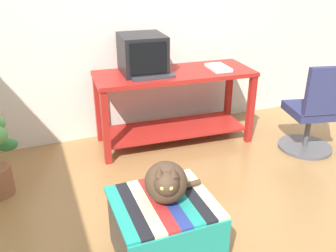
# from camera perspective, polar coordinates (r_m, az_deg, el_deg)

# --- Properties ---
(back_wall) EXTENTS (8.00, 0.10, 2.60)m
(back_wall) POSITION_cam_1_polar(r_m,az_deg,el_deg) (3.74, -6.46, 17.98)
(back_wall) COLOR silver
(back_wall) RESTS_ON ground_plane
(desk) EXTENTS (1.57, 0.67, 0.75)m
(desk) POSITION_cam_1_polar(r_m,az_deg,el_deg) (3.60, 0.99, 4.92)
(desk) COLOR maroon
(desk) RESTS_ON ground_plane
(tv_monitor) EXTENTS (0.44, 0.47, 0.36)m
(tv_monitor) POSITION_cam_1_polar(r_m,az_deg,el_deg) (3.48, -4.06, 11.21)
(tv_monitor) COLOR black
(tv_monitor) RESTS_ON desk
(keyboard) EXTENTS (0.40, 0.16, 0.02)m
(keyboard) POSITION_cam_1_polar(r_m,az_deg,el_deg) (3.34, -2.40, 7.78)
(keyboard) COLOR #333338
(keyboard) RESTS_ON desk
(book) EXTENTS (0.20, 0.30, 0.03)m
(book) POSITION_cam_1_polar(r_m,az_deg,el_deg) (3.65, 7.92, 9.10)
(book) COLOR white
(book) RESTS_ON desk
(ottoman_with_blanket) EXTENTS (0.60, 0.56, 0.42)m
(ottoman_with_blanket) POSITION_cam_1_polar(r_m,az_deg,el_deg) (2.33, -0.70, -15.89)
(ottoman_with_blanket) COLOR #4C4238
(ottoman_with_blanket) RESTS_ON ground_plane
(cat) EXTENTS (0.43, 0.37, 0.29)m
(cat) POSITION_cam_1_polar(r_m,az_deg,el_deg) (2.15, -0.28, -8.81)
(cat) COLOR #473323
(cat) RESTS_ON ottoman_with_blanket
(office_chair) EXTENTS (0.52, 0.52, 0.89)m
(office_chair) POSITION_cam_1_polar(r_m,az_deg,el_deg) (3.71, 21.94, 1.64)
(office_chair) COLOR #4C4C51
(office_chair) RESTS_ON ground_plane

